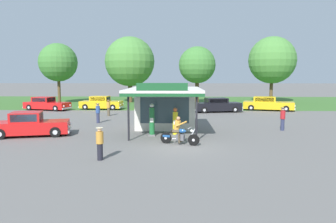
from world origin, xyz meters
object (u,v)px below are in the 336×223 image
bystander_strolling_foreground (283,118)px  parked_car_back_row_far_right (268,104)px  bystander_admiring_sedan (98,113)px  parked_car_back_row_right (217,105)px  gas_pump_nearside (152,121)px  bystander_chatting_near_pumps (100,143)px  parked_car_back_row_centre_right (101,103)px  parked_car_back_row_far_left (156,102)px  motorcycle_with_rider (179,133)px  featured_classic_sedan (30,125)px  gas_pump_offside (175,123)px  bystander_standing_back_lot (108,107)px  parked_car_second_row_spare (46,104)px

bystander_strolling_foreground → parked_car_back_row_far_right: bearing=78.7°
bystander_admiring_sedan → parked_car_back_row_right: bearing=37.6°
gas_pump_nearside → parked_car_back_row_far_right: 19.55m
bystander_admiring_sedan → bystander_chatting_near_pumps: bystander_admiring_sedan is taller
parked_car_back_row_right → parked_car_back_row_centre_right: (-13.06, 2.50, -0.01)m
gas_pump_nearside → bystander_chatting_near_pumps: (-1.90, -6.03, -0.15)m
parked_car_back_row_far_left → parked_car_back_row_centre_right: bearing=-166.1°
parked_car_back_row_far_right → bystander_admiring_sedan: size_ratio=3.63×
bystander_strolling_foreground → parked_car_back_row_right: bearing=105.5°
motorcycle_with_rider → featured_classic_sedan: 9.84m
parked_car_back_row_far_right → parked_car_back_row_far_left: bearing=170.0°
motorcycle_with_rider → bystander_admiring_sedan: bearing=129.3°
motorcycle_with_rider → parked_car_back_row_centre_right: motorcycle_with_rider is taller
gas_pump_nearside → parked_car_back_row_centre_right: size_ratio=0.41×
gas_pump_offside → motorcycle_with_rider: size_ratio=0.83×
gas_pump_nearside → featured_classic_sedan: gas_pump_nearside is taller
parked_car_back_row_centre_right → bystander_strolling_foreground: size_ratio=3.08×
parked_car_back_row_far_right → bystander_standing_back_lot: size_ratio=3.72×
motorcycle_with_rider → bystander_chatting_near_pumps: motorcycle_with_rider is taller
motorcycle_with_rider → parked_car_second_row_spare: bearing=130.0°
featured_classic_sedan → bystander_standing_back_lot: 10.80m
gas_pump_nearside → bystander_standing_back_lot: gas_pump_nearside is taller
bystander_standing_back_lot → gas_pump_nearside: bearing=-63.8°
parked_car_back_row_far_right → bystander_chatting_near_pumps: 25.60m
bystander_strolling_foreground → bystander_chatting_near_pumps: (-10.97, -8.31, -0.07)m
parked_car_back_row_far_left → parked_car_second_row_spare: bearing=-167.7°
parked_car_back_row_centre_right → bystander_chatting_near_pumps: (5.29, -22.33, 0.12)m
gas_pump_nearside → featured_classic_sedan: 7.85m
featured_classic_sedan → bystander_admiring_sedan: bearing=62.8°
parked_car_back_row_centre_right → gas_pump_offside: bearing=-61.9°
gas_pump_offside → featured_classic_sedan: (-9.34, -0.26, -0.14)m
gas_pump_nearside → parked_car_back_row_far_right: size_ratio=0.36×
bystander_chatting_near_pumps → bystander_standing_back_lot: size_ratio=0.98×
gas_pump_nearside → parked_car_back_row_far_left: bearing=92.9°
parked_car_back_row_right → parked_car_back_row_centre_right: bearing=169.1°
parked_car_back_row_right → bystander_strolling_foreground: bystander_strolling_foreground is taller
featured_classic_sedan → parked_car_back_row_far_right: size_ratio=0.88×
gas_pump_offside → parked_car_back_row_centre_right: (-8.69, 16.30, -0.13)m
parked_car_back_row_centre_right → parked_car_back_row_far_right: parked_car_back_row_far_right is taller
parked_car_back_row_right → bystander_admiring_sedan: size_ratio=3.31×
bystander_chatting_near_pumps → parked_car_second_row_spare: bearing=117.9°
bystander_chatting_near_pumps → bystander_standing_back_lot: (-3.11, 16.19, 0.01)m
bystander_admiring_sedan → gas_pump_nearside: bearing=-48.5°
parked_car_back_row_far_right → bystander_chatting_near_pumps: size_ratio=3.81×
parked_car_back_row_far_right → bystander_standing_back_lot: bystander_standing_back_lot is taller
bystander_standing_back_lot → parked_car_back_row_far_left: bearing=61.9°
featured_classic_sedan → bystander_strolling_foreground: bystander_strolling_foreground is taller
parked_car_back_row_far_right → bystander_strolling_foreground: bearing=-101.3°
motorcycle_with_rider → gas_pump_offside: bearing=95.0°
featured_classic_sedan → parked_car_back_row_far_right: (19.58, 15.89, 0.01)m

